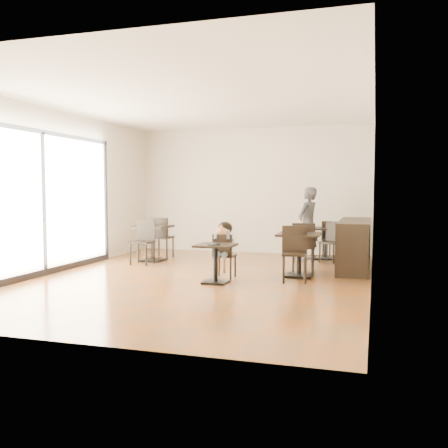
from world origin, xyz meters
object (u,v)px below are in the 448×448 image
at_px(cafe_table_back, 326,243).
at_px(chair_mid_a, 303,247).
at_px(cafe_table_mid, 299,255).
at_px(chair_left_a, 163,238).
at_px(chair_left_b, 142,242).
at_px(chair_back_b, 330,243).
at_px(child_chair, 225,256).
at_px(child_table, 216,264).
at_px(chair_back_a, 333,240).
at_px(chair_mid_b, 294,254).
at_px(adult_patron, 308,224).
at_px(cafe_table_left, 153,243).
at_px(child, 225,250).

bearing_deg(cafe_table_back, chair_mid_a, -97.25).
bearing_deg(cafe_table_mid, chair_left_a, 154.91).
height_order(chair_left_a, chair_left_b, same).
xyz_separation_m(chair_mid_a, chair_back_b, (0.40, 1.46, -0.05)).
bearing_deg(cafe_table_back, child_chair, -116.56).
xyz_separation_m(child_table, chair_back_b, (1.69, 3.09, 0.10)).
bearing_deg(child_chair, chair_back_a, -117.28).
xyz_separation_m(chair_mid_a, chair_mid_b, (0.00, -1.10, 0.00)).
distance_m(adult_patron, chair_left_b, 3.79).
height_order(adult_patron, chair_mid_b, adult_patron).
xyz_separation_m(chair_mid_b, chair_left_b, (-3.48, 1.08, -0.01)).
xyz_separation_m(chair_back_a, chair_back_b, (0.00, -0.74, 0.00)).
bearing_deg(chair_back_a, cafe_table_back, 74.86).
height_order(cafe_table_back, chair_mid_b, chair_mid_b).
relative_size(chair_left_a, chair_left_b, 1.00).
bearing_deg(child_chair, chair_back_b, -123.70).
height_order(adult_patron, chair_back_b, adult_patron).
xyz_separation_m(chair_mid_b, chair_left_a, (-3.48, 2.18, -0.01)).
bearing_deg(cafe_table_left, child_table, -44.50).
bearing_deg(child_chair, cafe_table_back, -116.56).
relative_size(child, chair_mid_b, 1.05).
bearing_deg(chair_mid_a, child, 29.96).
height_order(chair_mid_b, chair_left_b, chair_mid_b).
height_order(cafe_table_mid, cafe_table_left, cafe_table_mid).
distance_m(chair_mid_b, chair_back_a, 3.33).
height_order(cafe_table_back, chair_mid_a, chair_mid_a).
relative_size(child_chair, cafe_table_mid, 1.00).
height_order(cafe_table_mid, chair_mid_a, chair_mid_a).
bearing_deg(chair_mid_a, adult_patron, -95.70).
relative_size(chair_mid_a, chair_mid_b, 1.00).
bearing_deg(cafe_table_left, adult_patron, 19.36).
distance_m(child_table, chair_mid_a, 2.08).
xyz_separation_m(chair_left_a, chair_back_b, (3.89, 0.38, -0.04)).
bearing_deg(chair_left_a, chair_back_b, -174.08).
height_order(child_chair, adult_patron, adult_patron).
relative_size(chair_left_a, chair_back_b, 1.10).
height_order(child_table, chair_mid_a, chair_mid_a).
xyz_separation_m(adult_patron, chair_left_a, (-3.36, -0.63, -0.36)).
bearing_deg(chair_mid_a, cafe_table_left, -18.62).
bearing_deg(child, child_table, -90.00).
distance_m(adult_patron, cafe_table_left, 3.58).
xyz_separation_m(cafe_table_back, chair_mid_b, (-0.26, -3.11, 0.12)).
height_order(child_chair, chair_left_a, chair_left_a).
height_order(chair_mid_b, chair_back_a, chair_mid_b).
relative_size(child_chair, chair_back_a, 0.93).
bearing_deg(chair_mid_b, chair_left_b, 152.81).
xyz_separation_m(adult_patron, cafe_table_back, (0.38, 0.30, -0.47)).
bearing_deg(cafe_table_back, adult_patron, -141.93).
distance_m(chair_mid_a, chair_left_a, 3.65).
distance_m(cafe_table_mid, chair_back_a, 2.78).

